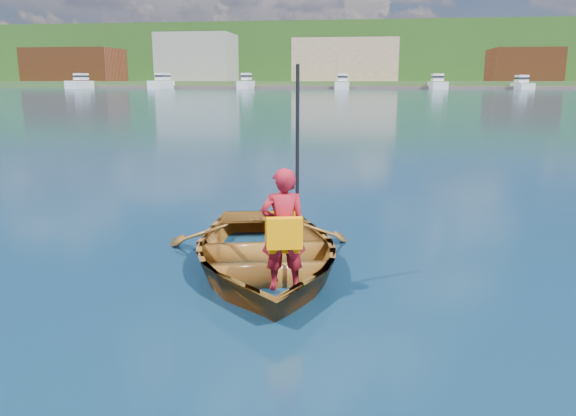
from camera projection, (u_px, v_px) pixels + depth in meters
name	position (u px, v px, depth m)	size (l,w,h in m)	color
ground	(196.00, 268.00, 6.45)	(600.00, 600.00, 0.00)	#132949
rowboat	(264.00, 252.00, 6.38)	(3.18, 3.91, 0.71)	brown
child_paddler	(284.00, 229.00, 5.41)	(0.49, 0.41, 2.16)	maroon
shoreline	(365.00, 61.00, 232.65)	(400.00, 140.00, 22.00)	#375825
dock	(360.00, 87.00, 149.33)	(160.03, 10.37, 0.80)	brown
waterfront_buildings	(336.00, 61.00, 165.12)	(202.00, 16.00, 14.00)	brown
marina_yachts	(329.00, 84.00, 145.63)	(145.31, 13.22, 4.41)	silver
hillside_trees	(319.00, 37.00, 246.24)	(264.61, 79.72, 24.33)	#382314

